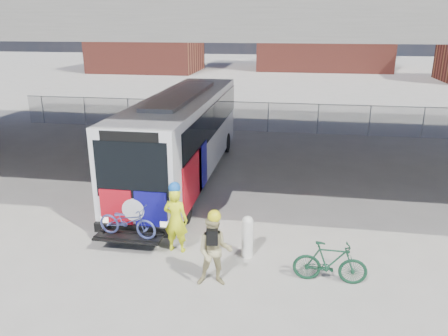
% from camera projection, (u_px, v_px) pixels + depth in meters
% --- Properties ---
extents(ground, '(160.00, 160.00, 0.00)m').
position_uv_depth(ground, '(217.00, 208.00, 15.96)').
color(ground, '#9E9991').
rests_on(ground, ground).
extents(bus, '(2.67, 13.00, 3.69)m').
position_uv_depth(bus, '(183.00, 130.00, 18.46)').
color(bus, silver).
rests_on(bus, ground).
extents(overpass, '(40.00, 16.00, 7.95)m').
position_uv_depth(overpass, '(234.00, 20.00, 17.62)').
color(overpass, '#605E59').
rests_on(overpass, ground).
extents(chainlink_fence, '(30.00, 0.06, 30.00)m').
position_uv_depth(chainlink_fence, '(252.00, 109.00, 26.73)').
color(chainlink_fence, gray).
rests_on(chainlink_fence, ground).
extents(brick_buildings, '(54.00, 22.00, 12.00)m').
position_uv_depth(brick_buildings, '(290.00, 30.00, 59.15)').
color(brick_buildings, brown).
rests_on(brick_buildings, ground).
extents(bollard, '(0.33, 0.33, 1.27)m').
position_uv_depth(bollard, '(247.00, 235.00, 12.46)').
color(bollard, white).
rests_on(bollard, ground).
extents(cyclist_hivis, '(0.76, 0.53, 2.17)m').
position_uv_depth(cyclist_hivis, '(176.00, 218.00, 12.67)').
color(cyclist_hivis, '#EFFF1A').
rests_on(cyclist_hivis, ground).
extents(cyclist_tan, '(1.02, 0.85, 2.09)m').
position_uv_depth(cyclist_tan, '(215.00, 250.00, 11.02)').
color(cyclist_tan, tan).
rests_on(cyclist_tan, ground).
extents(bike_parked, '(1.91, 0.59, 1.14)m').
position_uv_depth(bike_parked, '(330.00, 263.00, 11.25)').
color(bike_parked, '#143F28').
rests_on(bike_parked, ground).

